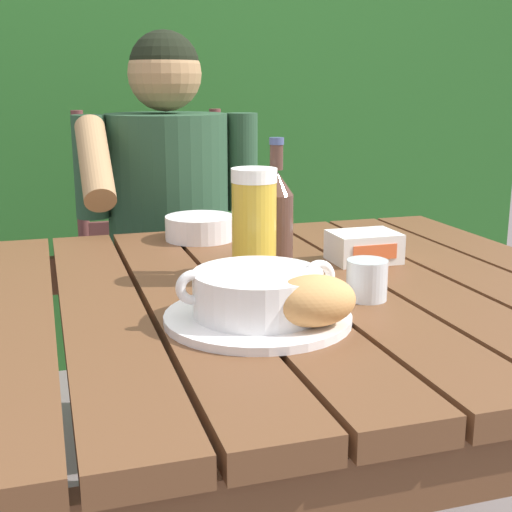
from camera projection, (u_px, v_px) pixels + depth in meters
dining_table at (262, 341)px, 1.17m from camera, size 1.17×0.99×0.75m
hedge_backdrop at (151, 89)px, 2.85m from camera, size 3.33×0.83×2.60m
chair_near_diner at (162, 287)px, 2.08m from camera, size 0.45×0.46×1.00m
person_eating at (171, 225)px, 1.83m from camera, size 0.48×0.47×1.21m
serving_plate at (258, 317)px, 0.98m from camera, size 0.27×0.27×0.01m
soup_bowl at (258, 291)px, 0.98m from camera, size 0.23×0.18×0.07m
bread_roll at (315, 300)px, 0.93m from camera, size 0.12×0.09×0.07m
beer_glass at (253, 225)px, 1.17m from camera, size 0.08×0.08×0.19m
beer_bottle at (276, 219)px, 1.22m from camera, size 0.06×0.06×0.24m
water_glass_small at (367, 280)px, 1.08m from camera, size 0.06×0.06×0.06m
butter_tub at (364, 247)px, 1.31m from camera, size 0.12×0.10×0.06m
table_knife at (326, 294)px, 1.10m from camera, size 0.16×0.02×0.01m
diner_bowl at (200, 228)px, 1.50m from camera, size 0.15×0.15×0.05m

